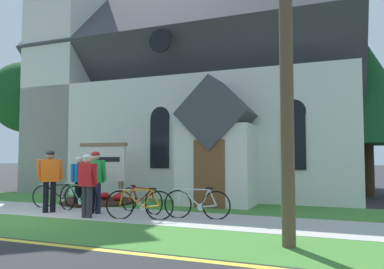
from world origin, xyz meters
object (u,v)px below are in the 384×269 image
Objects in this scene: bicycle_yellow at (141,200)px; yard_deciduous_tree at (28,98)px; cyclist_in_white_jersey at (93,175)px; cyclist_in_blue_jersey at (50,176)px; bicycle_red at (140,204)px; roadside_conifer at (367,93)px; bicycle_green at (78,198)px; bicycle_white at (59,196)px; cyclist_in_yellow_jersey at (87,181)px; cyclist_in_green_jersey at (79,178)px; bicycle_orange at (197,204)px; church_sign at (103,164)px; cyclist_in_red_jersey at (95,177)px.

yard_deciduous_tree reaches higher than bicycle_yellow.
cyclist_in_white_jersey is 0.96× the size of cyclist_in_blue_jersey.
roadside_conifer is (5.72, 8.15, 3.73)m from bicycle_red.
cyclist_in_blue_jersey is (-0.64, -0.44, 0.65)m from bicycle_green.
bicycle_yellow is 10.20m from roadside_conifer.
bicycle_yellow is 2.80m from bicycle_white.
yard_deciduous_tree is at bearing 148.51° from bicycle_red.
bicycle_green is at bearing 138.81° from cyclist_in_yellow_jersey.
cyclist_in_green_jersey reaches higher than bicycle_white.
cyclist_in_white_jersey is (-3.93, 0.98, 0.61)m from bicycle_orange.
church_sign is 1.22× the size of cyclist_in_white_jersey.
cyclist_in_green_jersey reaches higher than bicycle_orange.
bicycle_green reaches higher than bicycle_white.
church_sign is at bearing -147.96° from roadside_conifer.
bicycle_orange reaches higher than bicycle_yellow.
cyclist_in_green_jersey is (-0.43, -0.15, -0.08)m from cyclist_in_white_jersey.
bicycle_white is (-4.66, 0.32, -0.01)m from bicycle_orange.
yard_deciduous_tree is at bearing 146.08° from cyclist_in_green_jersey.
bicycle_green is (-2.30, 0.50, 0.01)m from bicycle_red.
bicycle_green is 1.82m from bicycle_yellow.
roadside_conifer is (8.78, 6.67, 3.21)m from cyclist_in_green_jersey.
church_sign is 1.26× the size of cyclist_in_yellow_jersey.
church_sign is 2.48m from bicycle_green.
bicycle_green is 10.14m from yard_deciduous_tree.
cyclist_in_yellow_jersey is 2.46m from cyclist_in_green_jersey.
cyclist_in_white_jersey is at bearing -142.01° from roadside_conifer.
church_sign is 2.01m from bicycle_white.
cyclist_in_yellow_jersey is 11.48m from roadside_conifer.
church_sign reaches higher than cyclist_in_red_jersey.
cyclist_in_red_jersey is 1.06× the size of cyclist_in_yellow_jersey.
church_sign is 1.19× the size of cyclist_in_red_jersey.
bicycle_yellow is at bearing 167.85° from bicycle_orange.
cyclist_in_yellow_jersey reaches higher than cyclist_in_green_jersey.
bicycle_green is 1.01× the size of bicycle_white.
bicycle_orange is 4.10m from cyclist_in_white_jersey.
cyclist_in_green_jersey is at bearing -92.88° from church_sign.
bicycle_red is at bearing -61.69° from bicycle_yellow.
cyclist_in_white_jersey reaches higher than cyclist_in_yellow_jersey.
yard_deciduous_tree reaches higher than bicycle_orange.
yard_deciduous_tree is (-6.83, 5.92, 3.48)m from cyclist_in_blue_jersey.
cyclist_in_yellow_jersey is at bearing -41.19° from bicycle_green.
cyclist_in_blue_jersey reaches higher than bicycle_orange.
church_sign is at bearing 120.75° from cyclist_in_red_jersey.
cyclist_in_blue_jersey is at bearing -84.92° from cyclist_in_green_jersey.
bicycle_yellow is 1.06× the size of cyclist_in_green_jersey.
bicycle_white is at bearing -137.83° from cyclist_in_white_jersey.
cyclist_in_blue_jersey is at bearing -136.95° from roadside_conifer.
bicycle_green is (0.70, -2.19, -0.94)m from church_sign.
bicycle_red is 1.51m from cyclist_in_yellow_jersey.
bicycle_green reaches higher than bicycle_yellow.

